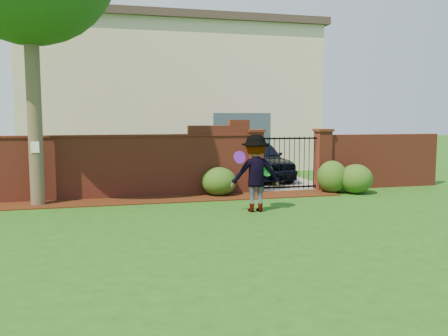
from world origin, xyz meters
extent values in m
cube|color=#1C4D13|center=(0.00, 0.00, -0.01)|extent=(80.00, 80.00, 0.01)
cube|color=black|center=(-0.95, 3.34, 0.01)|extent=(11.10, 1.08, 0.03)
cube|color=maroon|center=(-2.15, 4.00, 0.85)|extent=(8.70, 0.25, 1.70)
cube|color=maroon|center=(1.30, 4.00, 1.85)|extent=(1.80, 0.25, 0.30)
cube|color=maroon|center=(1.90, 4.00, 2.08)|extent=(0.60, 0.25, 0.16)
cube|color=maroon|center=(-2.15, 4.00, 1.73)|extent=(8.70, 0.31, 0.06)
cube|color=maroon|center=(6.60, 4.00, 0.85)|extent=(4.00, 0.25, 1.70)
cube|color=maroon|center=(2.40, 4.00, 0.90)|extent=(0.42, 0.42, 1.80)
cube|color=maroon|center=(2.40, 4.00, 1.84)|extent=(0.50, 0.50, 0.08)
cube|color=maroon|center=(4.60, 4.00, 0.90)|extent=(0.42, 0.42, 1.80)
cube|color=maroon|center=(4.60, 4.00, 1.84)|extent=(0.50, 0.50, 0.08)
cylinder|color=black|center=(2.69, 4.00, 0.85)|extent=(0.02, 0.02, 1.60)
cylinder|color=black|center=(2.85, 4.00, 0.85)|extent=(0.02, 0.02, 1.60)
cylinder|color=black|center=(3.01, 4.00, 0.85)|extent=(0.02, 0.02, 1.60)
cylinder|color=black|center=(3.18, 4.00, 0.85)|extent=(0.02, 0.02, 1.60)
cylinder|color=black|center=(3.34, 4.00, 0.85)|extent=(0.02, 0.02, 1.60)
cylinder|color=black|center=(3.50, 4.00, 0.85)|extent=(0.02, 0.02, 1.60)
cylinder|color=black|center=(3.66, 4.00, 0.85)|extent=(0.02, 0.02, 1.60)
cylinder|color=black|center=(3.82, 4.00, 0.85)|extent=(0.02, 0.02, 1.60)
cylinder|color=black|center=(3.99, 4.00, 0.85)|extent=(0.02, 0.02, 1.60)
cylinder|color=black|center=(4.15, 4.00, 0.85)|extent=(0.02, 0.02, 1.60)
cylinder|color=black|center=(4.31, 4.00, 0.85)|extent=(0.02, 0.02, 1.60)
cube|color=black|center=(3.50, 4.00, 0.12)|extent=(1.78, 0.03, 0.05)
cube|color=black|center=(3.50, 4.00, 1.60)|extent=(1.78, 0.03, 0.05)
cube|color=gray|center=(3.50, 8.00, 0.01)|extent=(3.20, 8.00, 0.01)
cube|color=beige|center=(1.00, 12.00, 3.00)|extent=(12.00, 6.00, 6.00)
cube|color=#384C5B|center=(3.50, 9.05, 1.20)|extent=(2.40, 0.12, 2.40)
cube|color=#3F332D|center=(1.00, 12.00, 6.15)|extent=(12.40, 6.40, 0.30)
imported|color=black|center=(3.40, 6.68, 0.72)|extent=(1.97, 4.30, 1.43)
cylinder|color=#4F412F|center=(-3.60, 3.40, 3.50)|extent=(0.36, 0.36, 7.00)
cube|color=white|center=(-3.60, 3.21, 1.50)|extent=(0.20, 0.01, 0.28)
ellipsoid|color=#1E4A16|center=(1.22, 3.67, 0.41)|extent=(1.00, 1.00, 0.82)
ellipsoid|color=#1E4A16|center=(4.60, 3.35, 0.48)|extent=(0.87, 0.87, 0.96)
ellipsoid|color=#1E4A16|center=(5.21, 3.05, 0.43)|extent=(0.97, 0.97, 0.87)
imported|color=gray|center=(1.53, 1.26, 0.92)|extent=(1.23, 0.76, 1.83)
cylinder|color=#6C1CB3|center=(1.09, 1.11, 1.32)|extent=(0.31, 0.14, 0.29)
cylinder|color=green|center=(1.81, 1.24, 0.98)|extent=(0.28, 0.08, 0.28)
camera|label=1|loc=(-1.96, -9.33, 2.26)|focal=37.98mm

